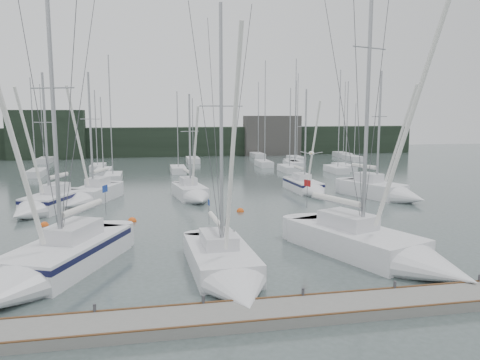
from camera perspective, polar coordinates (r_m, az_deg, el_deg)
name	(u,v)px	position (r m, az deg, el deg)	size (l,w,h in m)	color
ground	(235,274)	(22.72, -0.60, -11.40)	(160.00, 160.00, 0.00)	#455451
dock	(260,314)	(18.11, 2.44, -16.02)	(24.00, 2.00, 0.40)	slate
far_treeline	(170,142)	(83.28, -8.53, 4.65)	(90.00, 4.00, 5.00)	black
far_building_left	(47,135)	(82.68, -22.52, 5.12)	(12.00, 3.00, 8.00)	black
far_building_right	(272,136)	(84.05, 3.93, 5.43)	(10.00, 3.00, 7.00)	#44423E
mast_forest	(220,164)	(65.15, -2.45, 1.96)	(53.30, 27.41, 14.87)	silver
sailboat_near_left	(42,268)	(23.37, -22.95, -9.83)	(7.20, 11.13, 14.81)	silver
sailboat_near_center	(229,272)	(21.45, -1.40, -11.19)	(3.20, 9.37, 13.53)	silver
sailboat_near_right	(388,252)	(25.09, 17.64, -8.34)	(7.05, 11.34, 18.41)	silver
sailboat_mid_a	(43,205)	(38.71, -22.90, -2.83)	(5.17, 7.95, 11.46)	silver
sailboat_mid_b	(87,197)	(41.47, -18.11, -1.95)	(5.18, 8.15, 11.78)	silver
sailboat_mid_c	(193,194)	(41.04, -5.74, -1.73)	(3.27, 6.81, 9.92)	silver
sailboat_mid_d	(308,188)	(44.87, 8.32, -0.94)	(2.64, 7.71, 10.55)	silver
sailboat_mid_e	(387,192)	(43.39, 17.47, -1.43)	(5.67, 8.84, 12.10)	silver
buoy_a	(132,222)	(33.96, -13.01, -4.95)	(0.62, 0.62, 0.62)	#E95614
buoy_b	(240,212)	(36.33, 0.04, -3.87)	(0.58, 0.58, 0.58)	#E95614
buoy_c	(45,226)	(34.54, -22.73, -5.17)	(0.57, 0.57, 0.57)	#E95614
seagull	(311,153)	(21.94, 8.71, 3.24)	(0.99, 0.56, 0.20)	white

